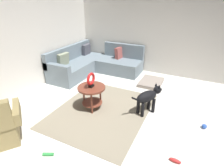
{
  "coord_description": "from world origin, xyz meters",
  "views": [
    {
      "loc": [
        -2.7,
        -0.94,
        2.27
      ],
      "look_at": [
        0.45,
        0.6,
        0.55
      ],
      "focal_mm": 28.41,
      "sensor_mm": 36.0,
      "label": 1
    }
  ],
  "objects_px": {
    "dog": "(148,97)",
    "side_table": "(92,92)",
    "dog_bed_mat": "(151,82)",
    "torus_sculpture": "(91,80)",
    "dog_toy_ball": "(204,126)",
    "dog_toy_bone": "(175,161)",
    "dog_toy_rope": "(48,154)",
    "sectional_couch": "(94,64)"
  },
  "relations": [
    {
      "from": "sectional_couch",
      "to": "torus_sculpture",
      "type": "height_order",
      "value": "sectional_couch"
    },
    {
      "from": "sectional_couch",
      "to": "dog",
      "type": "relative_size",
      "value": 2.98
    },
    {
      "from": "dog_bed_mat",
      "to": "sectional_couch",
      "type": "bearing_deg",
      "value": 89.64
    },
    {
      "from": "sectional_couch",
      "to": "dog_toy_ball",
      "type": "relative_size",
      "value": 24.61
    },
    {
      "from": "dog_bed_mat",
      "to": "dog_toy_bone",
      "type": "relative_size",
      "value": 4.44
    },
    {
      "from": "side_table",
      "to": "dog_toy_bone",
      "type": "relative_size",
      "value": 3.33
    },
    {
      "from": "side_table",
      "to": "torus_sculpture",
      "type": "distance_m",
      "value": 0.29
    },
    {
      "from": "torus_sculpture",
      "to": "dog_toy_rope",
      "type": "xyz_separation_m",
      "value": [
        -1.47,
        -0.08,
        -0.69
      ]
    },
    {
      "from": "torus_sculpture",
      "to": "dog",
      "type": "bearing_deg",
      "value": -71.42
    },
    {
      "from": "dog_toy_bone",
      "to": "dog_toy_rope",
      "type": "bearing_deg",
      "value": 112.41
    },
    {
      "from": "dog_bed_mat",
      "to": "dog_toy_ball",
      "type": "relative_size",
      "value": 8.75
    },
    {
      "from": "side_table",
      "to": "dog_toy_rope",
      "type": "distance_m",
      "value": 1.52
    },
    {
      "from": "sectional_couch",
      "to": "dog_bed_mat",
      "type": "height_order",
      "value": "sectional_couch"
    },
    {
      "from": "side_table",
      "to": "dog_toy_bone",
      "type": "height_order",
      "value": "side_table"
    },
    {
      "from": "dog",
      "to": "side_table",
      "type": "bearing_deg",
      "value": -130.53
    },
    {
      "from": "sectional_couch",
      "to": "dog",
      "type": "bearing_deg",
      "value": -123.23
    },
    {
      "from": "side_table",
      "to": "sectional_couch",
      "type": "bearing_deg",
      "value": 30.09
    },
    {
      "from": "dog_bed_mat",
      "to": "dog",
      "type": "bearing_deg",
      "value": -168.73
    },
    {
      "from": "torus_sculpture",
      "to": "dog",
      "type": "distance_m",
      "value": 1.26
    },
    {
      "from": "dog",
      "to": "dog_bed_mat",
      "type": "bearing_deg",
      "value": 132.16
    },
    {
      "from": "dog_bed_mat",
      "to": "dog_toy_bone",
      "type": "xyz_separation_m",
      "value": [
        -2.54,
        -1.05,
        -0.01
      ]
    },
    {
      "from": "torus_sculpture",
      "to": "dog",
      "type": "xyz_separation_m",
      "value": [
        0.39,
        -1.15,
        -0.33
      ]
    },
    {
      "from": "side_table",
      "to": "dog_bed_mat",
      "type": "xyz_separation_m",
      "value": [
        1.83,
        -0.87,
        -0.37
      ]
    },
    {
      "from": "dog_toy_bone",
      "to": "torus_sculpture",
      "type": "bearing_deg",
      "value": 69.67
    },
    {
      "from": "dog_toy_rope",
      "to": "dog_toy_ball",
      "type": "bearing_deg",
      "value": -50.78
    },
    {
      "from": "dog_toy_rope",
      "to": "sectional_couch",
      "type": "bearing_deg",
      "value": 19.1
    },
    {
      "from": "dog_toy_ball",
      "to": "dog_toy_rope",
      "type": "relative_size",
      "value": 0.53
    },
    {
      "from": "torus_sculpture",
      "to": "dog_toy_ball",
      "type": "relative_size",
      "value": 3.57
    },
    {
      "from": "sectional_couch",
      "to": "torus_sculpture",
      "type": "xyz_separation_m",
      "value": [
        -1.84,
        -1.07,
        0.42
      ]
    },
    {
      "from": "dog_bed_mat",
      "to": "dog_toy_rope",
      "type": "bearing_deg",
      "value": 166.55
    },
    {
      "from": "side_table",
      "to": "dog_toy_rope",
      "type": "bearing_deg",
      "value": -176.97
    },
    {
      "from": "torus_sculpture",
      "to": "dog_toy_bone",
      "type": "distance_m",
      "value": 2.15
    },
    {
      "from": "torus_sculpture",
      "to": "dog_bed_mat",
      "type": "relative_size",
      "value": 0.41
    },
    {
      "from": "side_table",
      "to": "dog_bed_mat",
      "type": "relative_size",
      "value": 0.75
    },
    {
      "from": "dog_toy_ball",
      "to": "dog_toy_rope",
      "type": "xyz_separation_m",
      "value": [
        -1.81,
        2.22,
        -0.02
      ]
    },
    {
      "from": "sectional_couch",
      "to": "side_table",
      "type": "relative_size",
      "value": 3.75
    },
    {
      "from": "torus_sculpture",
      "to": "dog_toy_ball",
      "type": "distance_m",
      "value": 2.41
    },
    {
      "from": "torus_sculpture",
      "to": "dog_toy_rope",
      "type": "height_order",
      "value": "torus_sculpture"
    },
    {
      "from": "dog_toy_ball",
      "to": "dog_toy_bone",
      "type": "xyz_separation_m",
      "value": [
        -1.05,
        0.38,
        -0.02
      ]
    },
    {
      "from": "torus_sculpture",
      "to": "dog_toy_bone",
      "type": "bearing_deg",
      "value": -110.33
    },
    {
      "from": "dog",
      "to": "dog_toy_ball",
      "type": "distance_m",
      "value": 1.19
    },
    {
      "from": "dog_bed_mat",
      "to": "dog_toy_ball",
      "type": "xyz_separation_m",
      "value": [
        -1.49,
        -1.43,
        0.0
      ]
    }
  ]
}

